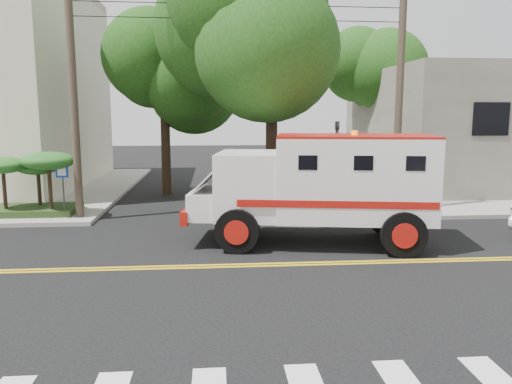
{
  "coord_description": "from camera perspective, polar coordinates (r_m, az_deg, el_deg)",
  "views": [
    {
      "loc": [
        -0.69,
        -12.36,
        3.86
      ],
      "look_at": [
        0.53,
        2.0,
        1.6
      ],
      "focal_mm": 35.0,
      "sensor_mm": 36.0,
      "label": 1
    }
  ],
  "objects": [
    {
      "name": "ground",
      "position": [
        12.97,
        -1.59,
        -8.41
      ],
      "size": [
        100.0,
        100.0,
        0.0
      ],
      "primitive_type": "plane",
      "color": "black",
      "rests_on": "ground"
    },
    {
      "name": "sidewalk_ne",
      "position": [
        29.74,
        23.71,
        0.85
      ],
      "size": [
        17.0,
        17.0,
        0.15
      ],
      "primitive_type": "cube",
      "color": "gray",
      "rests_on": "ground"
    },
    {
      "name": "building_right",
      "position": [
        30.69,
        26.11,
        6.69
      ],
      "size": [
        14.0,
        12.0,
        6.0
      ],
      "primitive_type": "cube",
      "color": "#625F54",
      "rests_on": "sidewalk_ne"
    },
    {
      "name": "utility_pole_left",
      "position": [
        19.02,
        -20.14,
        10.31
      ],
      "size": [
        0.28,
        0.28,
        9.0
      ],
      "primitive_type": "cylinder",
      "color": "#382D23",
      "rests_on": "ground"
    },
    {
      "name": "utility_pole_right",
      "position": [
        19.84,
        16.06,
        10.42
      ],
      "size": [
        0.28,
        0.28,
        9.0
      ],
      "primitive_type": "cylinder",
      "color": "#382D23",
      "rests_on": "ground"
    },
    {
      "name": "tree_main",
      "position": [
        19.05,
        3.35,
        18.99
      ],
      "size": [
        6.08,
        5.7,
        9.85
      ],
      "color": "black",
      "rests_on": "ground"
    },
    {
      "name": "tree_left",
      "position": [
        24.3,
        -9.78,
        13.2
      ],
      "size": [
        4.48,
        4.2,
        7.7
      ],
      "color": "black",
      "rests_on": "ground"
    },
    {
      "name": "tree_right",
      "position": [
        29.79,
        14.21,
        12.95
      ],
      "size": [
        4.8,
        4.5,
        8.2
      ],
      "color": "black",
      "rests_on": "ground"
    },
    {
      "name": "traffic_signal",
      "position": [
        18.59,
        9.18,
        3.76
      ],
      "size": [
        0.15,
        0.18,
        3.6
      ],
      "color": "#3F3F42",
      "rests_on": "ground"
    },
    {
      "name": "accessibility_sign",
      "position": [
        19.5,
        -21.21,
        0.96
      ],
      "size": [
        0.45,
        0.1,
        2.02
      ],
      "color": "#3F3F42",
      "rests_on": "ground"
    },
    {
      "name": "palm_planter",
      "position": [
        20.27,
        -24.26,
        1.86
      ],
      "size": [
        3.52,
        2.63,
        2.36
      ],
      "color": "#1E3314",
      "rests_on": "sidewalk_nw"
    },
    {
      "name": "armored_truck",
      "position": [
        14.93,
        7.48,
        1.11
      ],
      "size": [
        7.49,
        3.84,
        3.26
      ],
      "rotation": [
        0.0,
        0.0,
        -0.17
      ],
      "color": "silver",
      "rests_on": "ground"
    },
    {
      "name": "pedestrian_a",
      "position": [
        20.56,
        13.07,
        0.57
      ],
      "size": [
        0.7,
        0.62,
        1.62
      ],
      "primitive_type": "imported",
      "rotation": [
        0.0,
        0.0,
        3.62
      ],
      "color": "gray",
      "rests_on": "sidewalk_ne"
    },
    {
      "name": "pedestrian_b",
      "position": [
        22.79,
        18.08,
        1.31
      ],
      "size": [
        1.07,
        1.03,
        1.74
      ],
      "primitive_type": "imported",
      "rotation": [
        0.0,
        0.0,
        2.51
      ],
      "color": "gray",
      "rests_on": "sidewalk_ne"
    }
  ]
}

